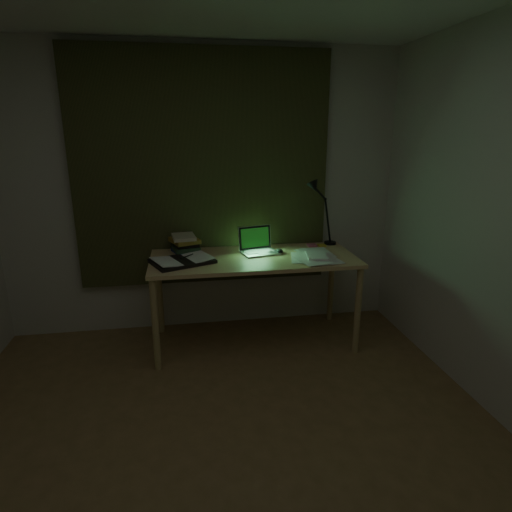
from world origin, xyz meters
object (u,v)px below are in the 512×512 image
at_px(desk, 254,300).
at_px(laptop, 260,241).
at_px(book_stack, 185,243).
at_px(loose_papers, 309,256).
at_px(desk_lamp, 332,212).
at_px(open_textbook, 182,260).

relative_size(desk, laptop, 5.01).
distance_m(book_stack, loose_papers, 1.07).
xyz_separation_m(loose_papers, desk_lamp, (0.31, 0.39, 0.29)).
distance_m(book_stack, desk_lamp, 1.35).
distance_m(open_textbook, desk_lamp, 1.43).
height_order(desk, desk_lamp, desk_lamp).
xyz_separation_m(laptop, desk_lamp, (0.70, 0.21, 0.19)).
distance_m(desk, open_textbook, 0.72).
distance_m(laptop, book_stack, 0.65).
distance_m(laptop, loose_papers, 0.44).
relative_size(desk, book_stack, 6.94).
xyz_separation_m(laptop, loose_papers, (0.38, -0.19, -0.10)).
bearing_deg(book_stack, desk, -22.03).
bearing_deg(desk, book_stack, 157.97).
bearing_deg(desk_lamp, book_stack, 168.56).
bearing_deg(desk, desk_lamp, 21.25).
height_order(open_textbook, book_stack, book_stack).
xyz_separation_m(open_textbook, desk_lamp, (1.35, 0.37, 0.28)).
distance_m(desk, book_stack, 0.77).
height_order(laptop, loose_papers, laptop).
relative_size(open_textbook, book_stack, 1.87).
relative_size(desk, loose_papers, 4.37).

